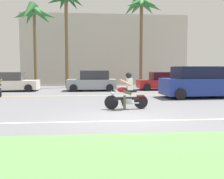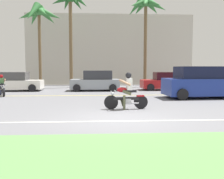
{
  "view_description": "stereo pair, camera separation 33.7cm",
  "coord_description": "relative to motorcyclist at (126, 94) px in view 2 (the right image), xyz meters",
  "views": [
    {
      "loc": [
        -1.13,
        -8.61,
        1.75
      ],
      "look_at": [
        -0.12,
        2.54,
        0.81
      ],
      "focal_mm": 40.64,
      "sensor_mm": 36.0,
      "label": 1
    },
    {
      "loc": [
        -0.79,
        -8.63,
        1.75
      ],
      "look_at": [
        -0.12,
        2.54,
        0.81
      ],
      "focal_mm": 40.64,
      "sensor_mm": 36.0,
      "label": 2
    }
  ],
  "objects": [
    {
      "name": "lane_line_far",
      "position": [
        -0.47,
        5.57,
        -0.66
      ],
      "size": [
        50.4,
        0.12,
        0.01
      ],
      "primitive_type": "cube",
      "color": "yellow",
      "rests_on": "ground"
    },
    {
      "name": "palm_tree_2",
      "position": [
        -6.62,
        13.83,
        5.93
      ],
      "size": [
        4.36,
        4.0,
        7.82
      ],
      "color": "brown",
      "rests_on": "ground"
    },
    {
      "name": "motorcyclist",
      "position": [
        0.0,
        0.0,
        0.0
      ],
      "size": [
        1.89,
        0.62,
        1.58
      ],
      "color": "black",
      "rests_on": "ground"
    },
    {
      "name": "palm_tree_0",
      "position": [
        3.27,
        12.87,
        6.61
      ],
      "size": [
        3.87,
        4.04,
        8.55
      ],
      "color": "brown",
      "rests_on": "ground"
    },
    {
      "name": "ground",
      "position": [
        -0.47,
        0.9,
        -0.69
      ],
      "size": [
        56.0,
        30.0,
        0.04
      ],
      "primitive_type": "cube",
      "color": "slate"
    },
    {
      "name": "parked_car_1",
      "position": [
        -1.35,
        9.18,
        0.07
      ],
      "size": [
        3.78,
        2.02,
        1.58
      ],
      "color": "#8C939E",
      "rests_on": "ground"
    },
    {
      "name": "lane_line_near",
      "position": [
        -0.47,
        -2.48,
        -0.66
      ],
      "size": [
        50.4,
        0.12,
        0.01
      ],
      "primitive_type": "cube",
      "color": "silver",
      "rests_on": "ground"
    },
    {
      "name": "building_far",
      "position": [
        0.21,
        18.9,
        3.13
      ],
      "size": [
        18.15,
        4.0,
        7.59
      ],
      "primitive_type": "cube",
      "color": "#BCB7AD",
      "rests_on": "ground"
    },
    {
      "name": "parked_car_2",
      "position": [
        4.41,
        9.51,
        0.01
      ],
      "size": [
        4.01,
        1.92,
        1.44
      ],
      "color": "#AD1E1E",
      "rests_on": "ground"
    },
    {
      "name": "grass_median",
      "position": [
        -0.47,
        -6.2,
        -0.64
      ],
      "size": [
        56.0,
        3.8,
        0.06
      ],
      "primitive_type": "cube",
      "color": "#5B8C4C",
      "rests_on": "ground"
    },
    {
      "name": "suv_nearby",
      "position": [
        5.01,
        3.89,
        0.24
      ],
      "size": [
        4.7,
        2.35,
        1.86
      ],
      "color": "navy",
      "rests_on": "ground"
    },
    {
      "name": "palm_tree_1",
      "position": [
        -3.58,
        12.48,
        6.64
      ],
      "size": [
        3.52,
        3.36,
        8.61
      ],
      "color": "brown",
      "rests_on": "ground"
    },
    {
      "name": "motorcyclist_distant",
      "position": [
        -7.29,
        5.69,
        -0.1
      ],
      "size": [
        0.86,
        1.45,
        1.35
      ],
      "color": "black",
      "rests_on": "ground"
    },
    {
      "name": "parked_car_0",
      "position": [
        -7.68,
        9.29,
        0.02
      ],
      "size": [
        4.17,
        1.96,
        1.46
      ],
      "color": "white",
      "rests_on": "ground"
    }
  ]
}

